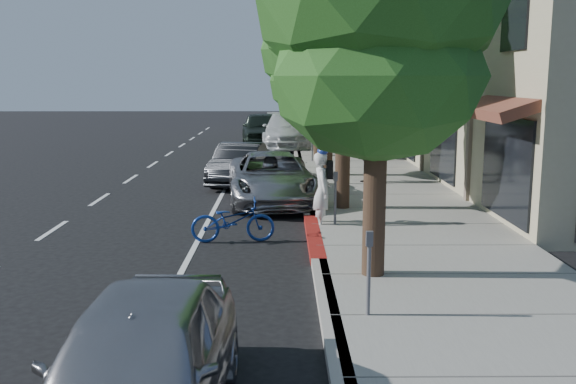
{
  "coord_description": "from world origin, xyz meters",
  "views": [
    {
      "loc": [
        -0.7,
        -12.94,
        3.56
      ],
      "look_at": [
        -0.59,
        -0.4,
        1.35
      ],
      "focal_mm": 40.0,
      "sensor_mm": 36.0,
      "label": 1
    }
  ],
  "objects_px": {
    "dark_sedan": "(239,164)",
    "pedestrian": "(366,159)",
    "cyclist": "(322,191)",
    "bicycle": "(233,221)",
    "white_pickup": "(286,131)",
    "street_tree_1": "(345,22)",
    "street_tree_3": "(319,53)",
    "dark_suv_far": "(263,129)",
    "silver_suv": "(272,178)",
    "street_tree_4": "(312,66)",
    "near_car_a": "(140,365)",
    "street_tree_0": "(379,0)",
    "street_tree_5": "(308,70)",
    "street_tree_2": "(328,54)"
  },
  "relations": [
    {
      "from": "dark_sedan",
      "to": "pedestrian",
      "type": "distance_m",
      "value": 4.36
    },
    {
      "from": "cyclist",
      "to": "dark_sedan",
      "type": "xyz_separation_m",
      "value": [
        -2.45,
        6.88,
        -0.24
      ]
    },
    {
      "from": "bicycle",
      "to": "white_pickup",
      "type": "distance_m",
      "value": 19.95
    },
    {
      "from": "street_tree_1",
      "to": "street_tree_3",
      "type": "height_order",
      "value": "street_tree_1"
    },
    {
      "from": "dark_suv_far",
      "to": "silver_suv",
      "type": "bearing_deg",
      "value": -92.1
    },
    {
      "from": "street_tree_3",
      "to": "street_tree_4",
      "type": "relative_size",
      "value": 1.14
    },
    {
      "from": "silver_suv",
      "to": "near_car_a",
      "type": "height_order",
      "value": "near_car_a"
    },
    {
      "from": "pedestrian",
      "to": "near_car_a",
      "type": "bearing_deg",
      "value": 41.81
    },
    {
      "from": "silver_suv",
      "to": "dark_suv_far",
      "type": "xyz_separation_m",
      "value": [
        -0.75,
        16.0,
        0.19
      ]
    },
    {
      "from": "street_tree_0",
      "to": "street_tree_1",
      "type": "relative_size",
      "value": 0.97
    },
    {
      "from": "street_tree_3",
      "to": "dark_suv_far",
      "type": "bearing_deg",
      "value": 115.88
    },
    {
      "from": "silver_suv",
      "to": "dark_sedan",
      "type": "distance_m",
      "value": 3.69
    },
    {
      "from": "bicycle",
      "to": "silver_suv",
      "type": "relative_size",
      "value": 0.35
    },
    {
      "from": "street_tree_3",
      "to": "cyclist",
      "type": "bearing_deg",
      "value": -92.68
    },
    {
      "from": "cyclist",
      "to": "dark_sedan",
      "type": "height_order",
      "value": "cyclist"
    },
    {
      "from": "street_tree_0",
      "to": "near_car_a",
      "type": "xyz_separation_m",
      "value": [
        -3.04,
        -4.91,
        -4.12
      ]
    },
    {
      "from": "street_tree_1",
      "to": "dark_suv_far",
      "type": "bearing_deg",
      "value": 98.67
    },
    {
      "from": "cyclist",
      "to": "dark_suv_far",
      "type": "xyz_separation_m",
      "value": [
        -2.02,
        19.38,
        -0.02
      ]
    },
    {
      "from": "street_tree_4",
      "to": "dark_sedan",
      "type": "bearing_deg",
      "value": -103.41
    },
    {
      "from": "street_tree_1",
      "to": "street_tree_5",
      "type": "distance_m",
      "value": 24.02
    },
    {
      "from": "dark_suv_far",
      "to": "pedestrian",
      "type": "bearing_deg",
      "value": -78.27
    },
    {
      "from": "near_car_a",
      "to": "white_pickup",
      "type": "bearing_deg",
      "value": 88.26
    },
    {
      "from": "street_tree_0",
      "to": "street_tree_5",
      "type": "xyz_separation_m",
      "value": [
        -0.0,
        30.0,
        -0.73
      ]
    },
    {
      "from": "street_tree_1",
      "to": "street_tree_5",
      "type": "height_order",
      "value": "street_tree_1"
    },
    {
      "from": "near_car_a",
      "to": "street_tree_1",
      "type": "bearing_deg",
      "value": 76.08
    },
    {
      "from": "street_tree_3",
      "to": "dark_sedan",
      "type": "relative_size",
      "value": 1.87
    },
    {
      "from": "street_tree_4",
      "to": "street_tree_3",
      "type": "bearing_deg",
      "value": -90.0
    },
    {
      "from": "street_tree_0",
      "to": "street_tree_5",
      "type": "bearing_deg",
      "value": 90.0
    },
    {
      "from": "silver_suv",
      "to": "dark_suv_far",
      "type": "bearing_deg",
      "value": 87.22
    },
    {
      "from": "dark_sedan",
      "to": "street_tree_4",
      "type": "bearing_deg",
      "value": 84.26
    },
    {
      "from": "bicycle",
      "to": "street_tree_2",
      "type": "bearing_deg",
      "value": -21.61
    },
    {
      "from": "pedestrian",
      "to": "silver_suv",
      "type": "bearing_deg",
      "value": 10.07
    },
    {
      "from": "street_tree_0",
      "to": "street_tree_1",
      "type": "xyz_separation_m",
      "value": [
        -0.0,
        6.0,
        0.16
      ]
    },
    {
      "from": "street_tree_5",
      "to": "dark_sedan",
      "type": "xyz_separation_m",
      "value": [
        -3.1,
        -19.0,
        -3.44
      ]
    },
    {
      "from": "street_tree_4",
      "to": "pedestrian",
      "type": "distance_m",
      "value": 14.05
    },
    {
      "from": "dark_suv_far",
      "to": "pedestrian",
      "type": "distance_m",
      "value": 13.67
    },
    {
      "from": "street_tree_3",
      "to": "street_tree_1",
      "type": "bearing_deg",
      "value": -90.0
    },
    {
      "from": "street_tree_3",
      "to": "dark_suv_far",
      "type": "height_order",
      "value": "street_tree_3"
    },
    {
      "from": "cyclist",
      "to": "bicycle",
      "type": "bearing_deg",
      "value": 119.13
    },
    {
      "from": "street_tree_4",
      "to": "white_pickup",
      "type": "xyz_separation_m",
      "value": [
        -1.4,
        -1.21,
        -3.36
      ]
    },
    {
      "from": "street_tree_3",
      "to": "dark_sedan",
      "type": "distance_m",
      "value": 8.64
    },
    {
      "from": "street_tree_1",
      "to": "dark_sedan",
      "type": "height_order",
      "value": "street_tree_1"
    },
    {
      "from": "street_tree_2",
      "to": "pedestrian",
      "type": "relative_size",
      "value": 4.52
    },
    {
      "from": "street_tree_5",
      "to": "dark_suv_far",
      "type": "relative_size",
      "value": 1.29
    },
    {
      "from": "street_tree_4",
      "to": "near_car_a",
      "type": "xyz_separation_m",
      "value": [
        -3.04,
        -28.91,
        -3.52
      ]
    },
    {
      "from": "street_tree_0",
      "to": "street_tree_5",
      "type": "height_order",
      "value": "street_tree_0"
    },
    {
      "from": "street_tree_4",
      "to": "dark_sedan",
      "type": "relative_size",
      "value": 1.64
    },
    {
      "from": "silver_suv",
      "to": "near_car_a",
      "type": "relative_size",
      "value": 1.22
    },
    {
      "from": "street_tree_1",
      "to": "silver_suv",
      "type": "height_order",
      "value": "street_tree_1"
    },
    {
      "from": "near_car_a",
      "to": "dark_suv_far",
      "type": "bearing_deg",
      "value": 90.9
    }
  ]
}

